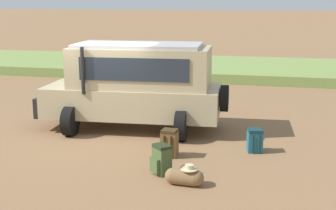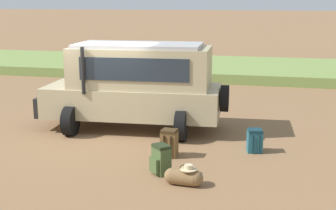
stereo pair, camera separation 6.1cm
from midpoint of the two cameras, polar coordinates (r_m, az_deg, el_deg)
The scene contains 7 objects.
ground_plane at distance 13.03m, azimuth -7.53°, elevation -3.51°, with size 320.00×320.00×0.00m, color olive.
grass_bank at distance 24.31m, azimuth 2.69°, elevation 4.66°, with size 120.00×7.00×0.44m.
safari_vehicle at distance 13.20m, azimuth -3.74°, elevation 2.56°, with size 5.42×2.97×2.44m.
backpack_beside_front_wheel at distance 11.01m, azimuth 0.33°, elevation -4.69°, with size 0.39×0.43×0.66m.
backpack_cluster_center at distance 9.94m, azimuth -0.70°, elevation -6.70°, with size 0.49×0.49×0.64m.
backpack_near_rear_wheel at distance 11.55m, azimuth 10.66°, elevation -4.30°, with size 0.41×0.47×0.57m.
duffel_bag_low_black_case at distance 9.41m, azimuth 2.12°, elevation -8.73°, with size 0.80×0.36×0.44m.
Camera 2 is at (4.63, -11.64, 3.61)m, focal length 50.00 mm.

